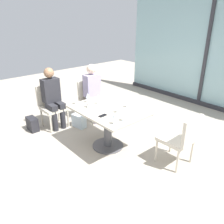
{
  "coord_description": "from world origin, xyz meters",
  "views": [
    {
      "loc": [
        2.71,
        -2.28,
        2.22
      ],
      "look_at": [
        0.0,
        0.1,
        0.65
      ],
      "focal_mm": 36.21,
      "sensor_mm": 36.0,
      "label": 1
    }
  ],
  "objects_px": {
    "handbag_0": "(32,124)",
    "chair_far_right": "(182,137)",
    "chair_side_end": "(51,103)",
    "wine_glass_2": "(98,97)",
    "wine_glass_3": "(115,116)",
    "wine_glass_5": "(88,96)",
    "wine_glass_1": "(124,113)",
    "handbag_1": "(79,121)",
    "wine_glass_4": "(128,100)",
    "cell_phone_on_table": "(103,116)",
    "wine_glass_6": "(118,105)",
    "wine_glass_0": "(76,97)",
    "coffee_cup": "(89,105)",
    "person_side_end": "(53,96)",
    "person_far_left": "(94,90)",
    "dining_table_main": "(108,119)",
    "chair_far_left": "(91,98)"
  },
  "relations": [
    {
      "from": "wine_glass_0",
      "to": "coffee_cup",
      "type": "distance_m",
      "value": 0.29
    },
    {
      "from": "wine_glass_4",
      "to": "coffee_cup",
      "type": "height_order",
      "value": "wine_glass_4"
    },
    {
      "from": "cell_phone_on_table",
      "to": "wine_glass_1",
      "type": "bearing_deg",
      "value": 15.43
    },
    {
      "from": "wine_glass_6",
      "to": "handbag_1",
      "type": "relative_size",
      "value": 0.62
    },
    {
      "from": "wine_glass_5",
      "to": "handbag_0",
      "type": "distance_m",
      "value": 1.43
    },
    {
      "from": "dining_table_main",
      "to": "wine_glass_3",
      "type": "height_order",
      "value": "wine_glass_3"
    },
    {
      "from": "chair_side_end",
      "to": "cell_phone_on_table",
      "type": "distance_m",
      "value": 1.62
    },
    {
      "from": "wine_glass_2",
      "to": "coffee_cup",
      "type": "bearing_deg",
      "value": -84.37
    },
    {
      "from": "cell_phone_on_table",
      "to": "chair_far_left",
      "type": "bearing_deg",
      "value": 146.89
    },
    {
      "from": "person_side_end",
      "to": "wine_glass_1",
      "type": "xyz_separation_m",
      "value": [
        1.84,
        0.23,
        0.16
      ]
    },
    {
      "from": "wine_glass_1",
      "to": "handbag_1",
      "type": "relative_size",
      "value": 0.62
    },
    {
      "from": "wine_glass_2",
      "to": "wine_glass_4",
      "type": "relative_size",
      "value": 1.0
    },
    {
      "from": "wine_glass_4",
      "to": "handbag_1",
      "type": "relative_size",
      "value": 0.62
    },
    {
      "from": "chair_far_left",
      "to": "wine_glass_6",
      "type": "xyz_separation_m",
      "value": [
        1.38,
        -0.46,
        0.37
      ]
    },
    {
      "from": "chair_far_right",
      "to": "handbag_1",
      "type": "bearing_deg",
      "value": -167.93
    },
    {
      "from": "chair_far_left",
      "to": "chair_far_right",
      "type": "xyz_separation_m",
      "value": [
        2.32,
        0.0,
        0.0
      ]
    },
    {
      "from": "chair_far_right",
      "to": "handbag_0",
      "type": "relative_size",
      "value": 2.9
    },
    {
      "from": "chair_far_right",
      "to": "wine_glass_4",
      "type": "bearing_deg",
      "value": -170.63
    },
    {
      "from": "person_far_left",
      "to": "chair_far_left",
      "type": "bearing_deg",
      "value": 180.0
    },
    {
      "from": "wine_glass_3",
      "to": "wine_glass_1",
      "type": "bearing_deg",
      "value": 85.39
    },
    {
      "from": "chair_side_end",
      "to": "chair_far_right",
      "type": "xyz_separation_m",
      "value": [
        2.6,
        0.83,
        0.0
      ]
    },
    {
      "from": "wine_glass_3",
      "to": "wine_glass_6",
      "type": "height_order",
      "value": "same"
    },
    {
      "from": "wine_glass_4",
      "to": "wine_glass_5",
      "type": "xyz_separation_m",
      "value": [
        -0.64,
        -0.39,
        0.0
      ]
    },
    {
      "from": "wine_glass_1",
      "to": "wine_glass_3",
      "type": "relative_size",
      "value": 1.0
    },
    {
      "from": "person_far_left",
      "to": "chair_far_right",
      "type": "bearing_deg",
      "value": 0.0
    },
    {
      "from": "wine_glass_3",
      "to": "wine_glass_5",
      "type": "xyz_separation_m",
      "value": [
        -0.98,
        0.22,
        0.0
      ]
    },
    {
      "from": "chair_side_end",
      "to": "wine_glass_4",
      "type": "bearing_deg",
      "value": 22.49
    },
    {
      "from": "wine_glass_0",
      "to": "wine_glass_3",
      "type": "height_order",
      "value": "same"
    },
    {
      "from": "wine_glass_4",
      "to": "handbag_0",
      "type": "distance_m",
      "value": 2.11
    },
    {
      "from": "chair_far_left",
      "to": "person_far_left",
      "type": "distance_m",
      "value": 0.23
    },
    {
      "from": "cell_phone_on_table",
      "to": "wine_glass_4",
      "type": "bearing_deg",
      "value": 85.68
    },
    {
      "from": "dining_table_main",
      "to": "wine_glass_0",
      "type": "distance_m",
      "value": 0.69
    },
    {
      "from": "dining_table_main",
      "to": "person_side_end",
      "type": "xyz_separation_m",
      "value": [
        -1.33,
        -0.33,
        0.15
      ]
    },
    {
      "from": "person_side_end",
      "to": "coffee_cup",
      "type": "height_order",
      "value": "person_side_end"
    },
    {
      "from": "chair_far_right",
      "to": "handbag_1",
      "type": "distance_m",
      "value": 2.22
    },
    {
      "from": "person_far_left",
      "to": "wine_glass_4",
      "type": "xyz_separation_m",
      "value": [
        1.21,
        -0.17,
        0.16
      ]
    },
    {
      "from": "wine_glass_6",
      "to": "handbag_0",
      "type": "distance_m",
      "value": 2.03
    },
    {
      "from": "person_far_left",
      "to": "cell_phone_on_table",
      "type": "height_order",
      "value": "person_far_left"
    },
    {
      "from": "handbag_0",
      "to": "chair_far_right",
      "type": "bearing_deg",
      "value": 26.33
    },
    {
      "from": "wine_glass_1",
      "to": "wine_glass_2",
      "type": "height_order",
      "value": "same"
    },
    {
      "from": "wine_glass_6",
      "to": "chair_far_right",
      "type": "bearing_deg",
      "value": 26.11
    },
    {
      "from": "chair_side_end",
      "to": "wine_glass_2",
      "type": "bearing_deg",
      "value": 18.24
    },
    {
      "from": "chair_side_end",
      "to": "dining_table_main",
      "type": "bearing_deg",
      "value": 12.93
    },
    {
      "from": "person_far_left",
      "to": "wine_glass_3",
      "type": "bearing_deg",
      "value": -26.74
    },
    {
      "from": "chair_far_right",
      "to": "person_far_left",
      "type": "relative_size",
      "value": 0.69
    },
    {
      "from": "chair_side_end",
      "to": "wine_glass_6",
      "type": "relative_size",
      "value": 4.7
    },
    {
      "from": "wine_glass_6",
      "to": "cell_phone_on_table",
      "type": "relative_size",
      "value": 1.28
    },
    {
      "from": "wine_glass_5",
      "to": "wine_glass_6",
      "type": "height_order",
      "value": "same"
    },
    {
      "from": "handbag_0",
      "to": "wine_glass_4",
      "type": "bearing_deg",
      "value": 34.5
    },
    {
      "from": "chair_far_right",
      "to": "wine_glass_1",
      "type": "bearing_deg",
      "value": -137.13
    }
  ]
}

